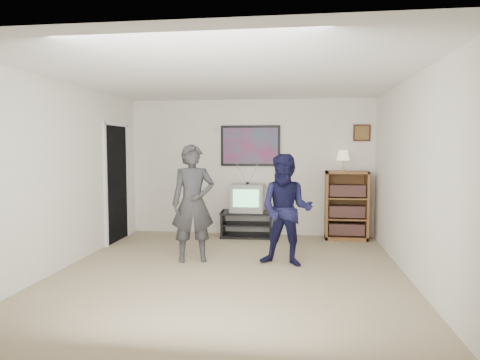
% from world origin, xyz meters
% --- Properties ---
extents(room_shell, '(4.51, 5.00, 2.51)m').
position_xyz_m(room_shell, '(0.00, 0.35, 1.25)').
color(room_shell, '#827552').
rests_on(room_shell, ground).
extents(media_stand, '(0.96, 0.57, 0.46)m').
position_xyz_m(media_stand, '(-0.04, 2.23, 0.23)').
color(media_stand, black).
rests_on(media_stand, room_shell).
extents(crt_television, '(0.59, 0.50, 0.50)m').
position_xyz_m(crt_television, '(-0.02, 2.23, 0.71)').
color(crt_television, gray).
rests_on(crt_television, media_stand).
extents(bookshelf, '(0.73, 0.42, 1.21)m').
position_xyz_m(bookshelf, '(1.73, 2.28, 0.60)').
color(bookshelf, brown).
rests_on(bookshelf, room_shell).
extents(table_lamp, '(0.23, 0.23, 0.37)m').
position_xyz_m(table_lamp, '(1.66, 2.28, 1.39)').
color(table_lamp, beige).
rests_on(table_lamp, bookshelf).
extents(person_tall, '(0.70, 0.56, 1.67)m').
position_xyz_m(person_tall, '(-0.60, 0.49, 0.83)').
color(person_tall, '#2D2D30').
rests_on(person_tall, room_shell).
extents(person_short, '(0.85, 0.72, 1.54)m').
position_xyz_m(person_short, '(0.72, 0.44, 0.77)').
color(person_short, black).
rests_on(person_short, room_shell).
extents(controller_left, '(0.09, 0.13, 0.04)m').
position_xyz_m(controller_left, '(-0.57, 0.70, 1.25)').
color(controller_left, white).
rests_on(controller_left, person_tall).
extents(controller_right, '(0.06, 0.11, 0.03)m').
position_xyz_m(controller_right, '(0.74, 0.68, 1.01)').
color(controller_right, white).
rests_on(controller_right, person_short).
extents(poster, '(1.10, 0.03, 0.75)m').
position_xyz_m(poster, '(0.00, 2.48, 1.65)').
color(poster, black).
rests_on(poster, room_shell).
extents(air_vent, '(0.28, 0.02, 0.14)m').
position_xyz_m(air_vent, '(-0.55, 2.48, 1.95)').
color(air_vent, white).
rests_on(air_vent, room_shell).
extents(small_picture, '(0.30, 0.03, 0.30)m').
position_xyz_m(small_picture, '(2.00, 2.48, 1.88)').
color(small_picture, '#331810').
rests_on(small_picture, room_shell).
extents(doorway, '(0.03, 0.85, 2.00)m').
position_xyz_m(doorway, '(-2.23, 1.60, 1.00)').
color(doorway, black).
rests_on(doorway, room_shell).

